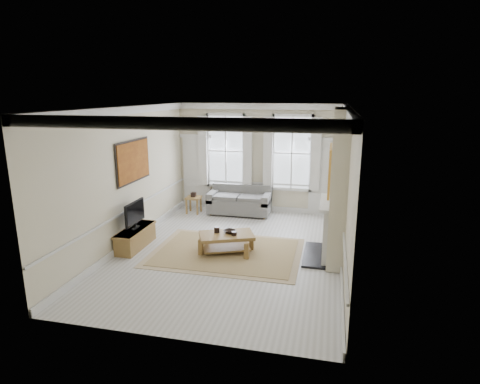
% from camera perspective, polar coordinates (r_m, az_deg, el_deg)
% --- Properties ---
extents(floor, '(7.20, 7.20, 0.00)m').
position_cam_1_polar(floor, '(9.72, -1.36, -8.46)').
color(floor, '#B7B5AD').
rests_on(floor, ground).
extents(ceiling, '(7.20, 7.20, 0.00)m').
position_cam_1_polar(ceiling, '(8.99, -1.48, 12.00)').
color(ceiling, white).
rests_on(ceiling, back_wall).
extents(back_wall, '(5.20, 0.00, 5.20)m').
position_cam_1_polar(back_wall, '(12.67, 2.65, 4.84)').
color(back_wall, beige).
rests_on(back_wall, floor).
extents(left_wall, '(0.00, 7.20, 7.20)m').
position_cam_1_polar(left_wall, '(10.16, -15.77, 2.04)').
color(left_wall, beige).
rests_on(left_wall, floor).
extents(right_wall, '(0.00, 7.20, 7.20)m').
position_cam_1_polar(right_wall, '(8.94, 14.95, 0.50)').
color(right_wall, beige).
rests_on(right_wall, floor).
extents(window_left, '(1.26, 0.20, 2.20)m').
position_cam_1_polar(window_left, '(12.82, -2.02, 5.85)').
color(window_left, '#B2BCC6').
rests_on(window_left, back_wall).
extents(window_right, '(1.26, 0.20, 2.20)m').
position_cam_1_polar(window_right, '(12.44, 7.40, 5.50)').
color(window_right, '#B2BCC6').
rests_on(window_right, back_wall).
extents(door_left, '(0.90, 0.08, 2.30)m').
position_cam_1_polar(door_left, '(13.24, -6.17, 2.75)').
color(door_left, silver).
rests_on(door_left, floor).
extents(door_right, '(0.90, 0.08, 2.30)m').
position_cam_1_polar(door_right, '(12.53, 11.86, 1.89)').
color(door_right, silver).
rests_on(door_right, floor).
extents(painting, '(0.05, 1.66, 1.06)m').
position_cam_1_polar(painting, '(10.34, -14.92, 4.27)').
color(painting, '#9F5A1B').
rests_on(painting, left_wall).
extents(chimney_breast, '(0.35, 1.70, 3.38)m').
position_cam_1_polar(chimney_breast, '(9.13, 13.82, 0.84)').
color(chimney_breast, beige).
rests_on(chimney_breast, floor).
extents(hearth, '(0.55, 1.50, 0.05)m').
position_cam_1_polar(hearth, '(9.64, 10.68, -8.76)').
color(hearth, black).
rests_on(hearth, floor).
extents(fireplace, '(0.21, 1.45, 1.33)m').
position_cam_1_polar(fireplace, '(9.39, 12.10, -4.84)').
color(fireplace, silver).
rests_on(fireplace, floor).
extents(mirror, '(0.06, 1.26, 1.06)m').
position_cam_1_polar(mirror, '(9.06, 12.59, 3.07)').
color(mirror, gold).
rests_on(mirror, chimney_breast).
extents(sofa, '(1.92, 0.93, 0.88)m').
position_cam_1_polar(sofa, '(12.58, -0.00, -1.44)').
color(sofa, '#555553').
rests_on(sofa, floor).
extents(side_table, '(0.43, 0.43, 0.53)m').
position_cam_1_polar(side_table, '(12.68, -6.61, -1.15)').
color(side_table, brown).
rests_on(side_table, floor).
extents(rug, '(3.50, 2.60, 0.02)m').
position_cam_1_polar(rug, '(9.66, -1.91, -8.55)').
color(rug, '#99804F').
rests_on(rug, floor).
extents(coffee_table, '(1.44, 1.17, 0.47)m').
position_cam_1_polar(coffee_table, '(9.52, -1.93, -6.45)').
color(coffee_table, brown).
rests_on(coffee_table, rug).
extents(ceramic_pot_a, '(0.13, 0.13, 0.13)m').
position_cam_1_polar(ceramic_pot_a, '(9.58, -3.31, -5.39)').
color(ceramic_pot_a, black).
rests_on(ceramic_pot_a, coffee_table).
extents(ceramic_pot_b, '(0.13, 0.13, 0.09)m').
position_cam_1_polar(ceramic_pot_b, '(9.38, -0.83, -5.93)').
color(ceramic_pot_b, black).
rests_on(ceramic_pot_b, coffee_table).
extents(bowl, '(0.35, 0.35, 0.07)m').
position_cam_1_polar(bowl, '(9.56, -1.49, -5.62)').
color(bowl, black).
rests_on(bowl, coffee_table).
extents(tv_stand, '(0.44, 1.36, 0.49)m').
position_cam_1_polar(tv_stand, '(10.22, -14.62, -6.33)').
color(tv_stand, brown).
rests_on(tv_stand, floor).
extents(tv, '(0.08, 0.90, 0.68)m').
position_cam_1_polar(tv, '(10.01, -14.73, -2.91)').
color(tv, black).
rests_on(tv, tv_stand).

